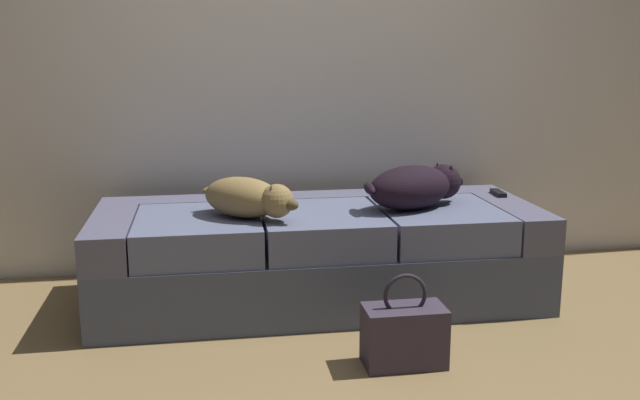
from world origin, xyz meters
The scene contains 6 objects.
back_wall centered at (0.00, 1.74, 1.40)m, with size 6.40×0.10×2.80m, color silver.
couch centered at (0.00, 1.10, 0.23)m, with size 2.15×0.86×0.47m.
dog_tan centered at (-0.35, 0.95, 0.56)m, with size 0.48×0.44×0.18m.
dog_dark centered at (0.47, 1.03, 0.58)m, with size 0.59×0.43×0.21m.
tv_remote centered at (0.99, 1.25, 0.48)m, with size 0.04×0.15×0.02m, color black.
handbag centered at (0.21, 0.31, 0.13)m, with size 0.32×0.18×0.38m.
Camera 1 is at (-0.54, -2.22, 1.24)m, focal length 39.77 mm.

